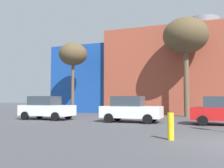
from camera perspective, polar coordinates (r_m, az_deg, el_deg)
name	(u,v)px	position (r m, az deg, el deg)	size (l,w,h in m)	color
building_backdrop	(204,75)	(32.29, 20.03, 1.89)	(35.62, 12.51, 11.31)	#9E4733
parked_car_0	(46,108)	(20.35, -14.63, -5.25)	(4.18, 2.05, 1.81)	white
parked_car_1	(130,109)	(17.38, 4.20, -5.72)	(4.10, 2.01, 1.78)	white
parked_car_2	(224,111)	(16.74, 24.02, -5.58)	(4.01, 1.97, 1.74)	red
bare_tree_0	(186,37)	(24.65, 16.30, 10.22)	(4.14, 4.14, 9.12)	brown
bare_tree_1	(73,55)	(27.20, -8.81, 6.50)	(3.00, 3.00, 7.57)	brown
bollard_yellow_0	(171,126)	(10.03, 13.13, -9.31)	(0.24, 0.24, 1.03)	yellow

